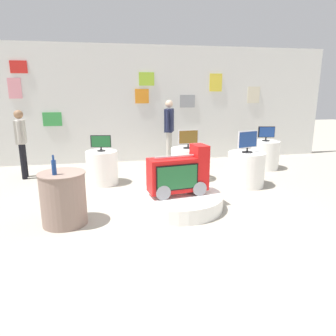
{
  "coord_description": "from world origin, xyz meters",
  "views": [
    {
      "loc": [
        -0.9,
        -4.64,
        2.02
      ],
      "look_at": [
        0.19,
        0.92,
        0.6
      ],
      "focal_mm": 33.21,
      "sensor_mm": 36.0,
      "label": 1
    }
  ],
  "objects": [
    {
      "name": "tv_on_center_rear",
      "position": [
        -1.05,
        2.15,
        0.93
      ],
      "size": [
        0.44,
        0.17,
        0.35
      ],
      "color": "black",
      "rests_on": "display_pedestal_center_rear"
    },
    {
      "name": "shopper_browsing_near_truck",
      "position": [
        0.73,
        3.53,
        1.05
      ],
      "size": [
        0.32,
        0.53,
        1.77
      ],
      "color": "#B2ADA3",
      "rests_on": "ground"
    },
    {
      "name": "novelty_firetruck_tv",
      "position": [
        0.28,
        0.39,
        0.6
      ],
      "size": [
        1.07,
        0.55,
        0.86
      ],
      "color": "gray",
      "rests_on": "main_display_pedestal"
    },
    {
      "name": "tv_on_left_rear",
      "position": [
        2.0,
        1.4,
        0.99
      ],
      "size": [
        0.5,
        0.22,
        0.46
      ],
      "color": "black",
      "rests_on": "display_pedestal_left_rear"
    },
    {
      "name": "ground_plane",
      "position": [
        0.0,
        0.0,
        0.0
      ],
      "size": [
        30.0,
        30.0,
        0.0
      ],
      "primitive_type": "plane",
      "color": "#A8A091"
    },
    {
      "name": "main_display_pedestal",
      "position": [
        0.26,
        0.39,
        0.13
      ],
      "size": [
        1.57,
        1.57,
        0.25
      ],
      "primitive_type": "cylinder",
      "color": "white",
      "rests_on": "ground"
    },
    {
      "name": "display_pedestal_far_right",
      "position": [
        0.89,
        2.12,
        0.37
      ],
      "size": [
        0.79,
        0.79,
        0.74
      ],
      "primitive_type": "cylinder",
      "color": "white",
      "rests_on": "ground"
    },
    {
      "name": "display_pedestal_right_rear",
      "position": [
        3.15,
        2.75,
        0.37
      ],
      "size": [
        0.73,
        0.73,
        0.74
      ],
      "primitive_type": "cylinder",
      "color": "white",
      "rests_on": "ground"
    },
    {
      "name": "shopper_browsing_rear",
      "position": [
        -2.86,
        2.99,
        0.93
      ],
      "size": [
        0.24,
        0.56,
        1.59
      ],
      "color": "black",
      "rests_on": "ground"
    },
    {
      "name": "bottle_on_side_table",
      "position": [
        -1.69,
        -0.03,
        0.94
      ],
      "size": [
        0.07,
        0.07,
        0.29
      ],
      "color": "navy",
      "rests_on": "side_table_round"
    },
    {
      "name": "display_pedestal_left_rear",
      "position": [
        2.0,
        1.41,
        0.37
      ],
      "size": [
        0.78,
        0.78,
        0.74
      ],
      "primitive_type": "cylinder",
      "color": "white",
      "rests_on": "ground"
    },
    {
      "name": "side_table_round",
      "position": [
        -1.61,
        0.08,
        0.42
      ],
      "size": [
        0.71,
        0.71,
        0.82
      ],
      "color": "gray",
      "rests_on": "ground"
    },
    {
      "name": "tv_on_far_right",
      "position": [
        0.89,
        2.11,
        0.97
      ],
      "size": [
        0.48,
        0.22,
        0.42
      ],
      "color": "black",
      "rests_on": "display_pedestal_far_right"
    },
    {
      "name": "back_wall_display",
      "position": [
        -0.0,
        4.35,
        1.62
      ],
      "size": [
        11.34,
        0.13,
        3.24
      ],
      "color": "silver",
      "rests_on": "ground"
    },
    {
      "name": "tv_on_right_rear",
      "position": [
        3.15,
        2.74,
        0.95
      ],
      "size": [
        0.43,
        0.19,
        0.38
      ],
      "color": "black",
      "rests_on": "display_pedestal_right_rear"
    },
    {
      "name": "display_pedestal_center_rear",
      "position": [
        -1.05,
        2.15,
        0.37
      ],
      "size": [
        0.69,
        0.69,
        0.74
      ],
      "primitive_type": "cylinder",
      "color": "white",
      "rests_on": "ground"
    }
  ]
}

